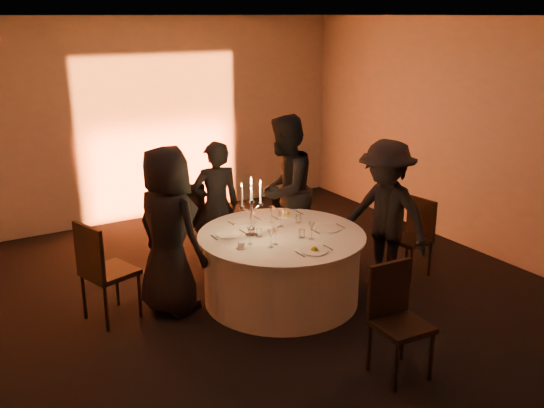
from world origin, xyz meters
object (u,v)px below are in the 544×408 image
chair_back_right (275,216)px  guest_back_right (284,191)px  chair_right (415,233)px  banquet_table (281,267)px  chair_back_left (186,216)px  coffee_cup (241,245)px  guest_right (385,216)px  candelabra (251,216)px  guest_left (168,231)px  chair_left (101,266)px  guest_back_left (216,206)px  chair_front (396,313)px

chair_back_right → guest_back_right: guest_back_right is taller
chair_right → guest_back_right: guest_back_right is taller
chair_back_right → banquet_table: bearing=35.5°
chair_back_left → coffee_cup: (-0.14, -1.73, 0.22)m
chair_back_left → guest_right: size_ratio=0.59×
banquet_table → guest_right: guest_right is taller
chair_back_left → candelabra: bearing=108.0°
candelabra → guest_left: bearing=159.2°
chair_left → candelabra: candelabra is taller
candelabra → chair_back_left: bearing=94.4°
banquet_table → chair_back_left: chair_back_left is taller
guest_back_left → candelabra: 1.08m
banquet_table → chair_front: size_ratio=1.82×
chair_back_right → candelabra: candelabra is taller
chair_right → candelabra: (-2.05, 0.31, 0.48)m
chair_left → chair_front: chair_left is taller
coffee_cup → candelabra: (0.25, 0.24, 0.20)m
chair_right → chair_front: bearing=-55.6°
candelabra → guest_right: bearing=-15.7°
chair_front → guest_right: size_ratio=0.58×
chair_front → coffee_cup: (-0.67, 1.56, 0.24)m
banquet_table → chair_right: size_ratio=1.94×
guest_left → candelabra: (0.81, -0.31, 0.11)m
banquet_table → chair_back_left: size_ratio=1.76×
guest_right → candelabra: guest_right is taller
banquet_table → guest_back_left: guest_back_left is taller
chair_back_right → guest_right: size_ratio=0.50×
guest_right → coffee_cup: guest_right is taller
banquet_table → coffee_cup: 0.71m
chair_left → chair_back_left: 1.75m
guest_back_left → chair_back_right: bearing=-161.8°
chair_right → candelabra: 2.13m
banquet_table → guest_left: guest_left is taller
chair_back_right → chair_left: bearing=-9.1°
guest_left → guest_back_right: bearing=-93.7°
guest_back_left → banquet_table: bearing=111.0°
banquet_table → chair_back_right: chair_back_right is taller
chair_left → coffee_cup: size_ratio=9.69×
chair_right → guest_back_right: 1.65m
chair_left → chair_right: 3.62m
chair_right → guest_back_left: 2.40m
chair_left → coffee_cup: chair_left is taller
chair_front → guest_back_left: guest_back_left is taller
chair_left → candelabra: bearing=-123.0°
chair_back_left → coffee_cup: 1.75m
chair_back_right → chair_front: size_ratio=0.87×
banquet_table → coffee_cup: bearing=-166.2°
guest_back_left → coffee_cup: guest_back_left is taller
chair_left → guest_left: guest_left is taller
chair_back_left → coffee_cup: size_ratio=9.32×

